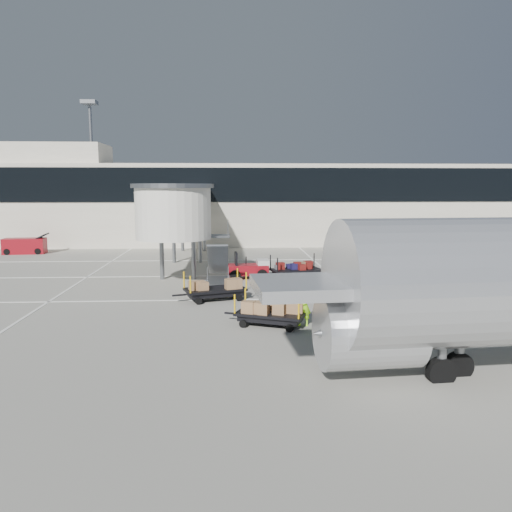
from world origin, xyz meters
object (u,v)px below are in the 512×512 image
object	(u,v)px
box_cart_far	(215,289)
ground_worker	(304,305)
box_cart_near	(273,313)
baggage_tug	(249,269)
belt_loader	(25,246)
minivan	(372,252)
suitcase_cart	(295,270)

from	to	relation	value
box_cart_far	ground_worker	size ratio (longest dim) A/B	2.20
box_cart_near	ground_worker	world-z (taller)	ground_worker
baggage_tug	belt_loader	distance (m)	23.10
baggage_tug	minivan	world-z (taller)	minivan
baggage_tug	box_cart_near	distance (m)	11.03
box_cart_far	box_cart_near	bearing A→B (deg)	-80.85
suitcase_cart	belt_loader	xyz separation A→B (m)	(-22.06, 13.17, 0.12)
box_cart_far	minivan	distance (m)	14.33
box_cart_far	ground_worker	distance (m)	6.38
baggage_tug	suitcase_cart	distance (m)	2.92
baggage_tug	minivan	bearing A→B (deg)	16.50
box_cart_far	minivan	size ratio (longest dim) A/B	0.68
baggage_tug	suitcase_cart	xyz separation A→B (m)	(2.91, -0.24, -0.06)
baggage_tug	suitcase_cart	world-z (taller)	baggage_tug
suitcase_cart	belt_loader	size ratio (longest dim) A/B	1.04
box_cart_near	ground_worker	xyz separation A→B (m)	(1.31, 0.03, 0.30)
minivan	box_cart_far	bearing A→B (deg)	-121.86
baggage_tug	ground_worker	distance (m)	11.15
suitcase_cart	belt_loader	world-z (taller)	belt_loader
suitcase_cart	box_cart_near	distance (m)	11.03
box_cart_near	box_cart_far	size ratio (longest dim) A/B	0.93
baggage_tug	belt_loader	size ratio (longest dim) A/B	0.71
box_cart_far	suitcase_cart	bearing A→B (deg)	31.06
belt_loader	baggage_tug	bearing A→B (deg)	-38.89
box_cart_far	belt_loader	world-z (taller)	belt_loader
box_cart_near	belt_loader	world-z (taller)	belt_loader
baggage_tug	ground_worker	world-z (taller)	ground_worker
suitcase_cart	minivan	xyz separation A→B (m)	(6.03, 3.48, 0.64)
box_cart_far	belt_loader	bearing A→B (deg)	114.00
baggage_tug	minivan	size ratio (longest dim) A/B	0.47
box_cart_near	ground_worker	bearing A→B (deg)	23.31
baggage_tug	ground_worker	bearing A→B (deg)	-83.60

